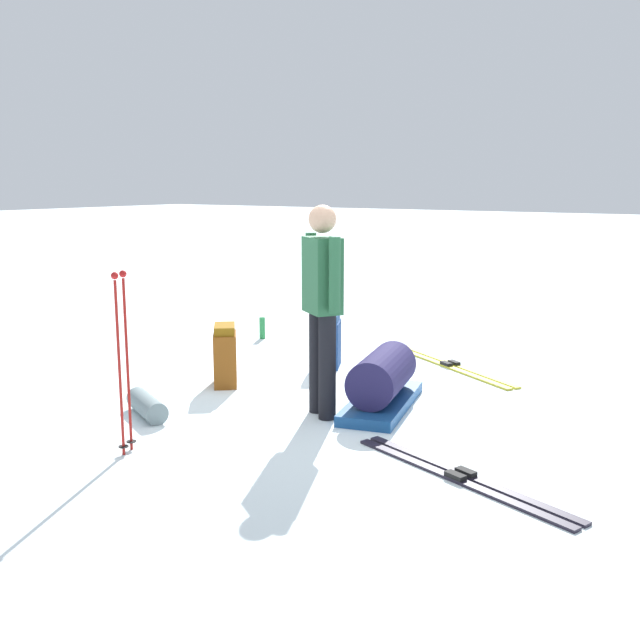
% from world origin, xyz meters
% --- Properties ---
extents(ground_plane, '(80.00, 80.00, 0.00)m').
position_xyz_m(ground_plane, '(0.00, 0.00, 0.00)').
color(ground_plane, white).
extents(skier_standing, '(0.37, 0.49, 1.70)m').
position_xyz_m(skier_standing, '(0.39, 0.27, 0.95)').
color(skier_standing, black).
rests_on(skier_standing, ground_plane).
extents(ski_pair_near, '(0.75, 1.73, 0.05)m').
position_xyz_m(ski_pair_near, '(1.01, 1.73, 0.01)').
color(ski_pair_near, black).
rests_on(ski_pair_near, ground_plane).
extents(ski_pair_far, '(1.14, 1.77, 0.05)m').
position_xyz_m(ski_pair_far, '(-1.67, 0.52, 0.01)').
color(ski_pair_far, gold).
rests_on(ski_pair_far, ground_plane).
extents(backpack_large_dark, '(0.42, 0.40, 0.57)m').
position_xyz_m(backpack_large_dark, '(0.12, -0.97, 0.28)').
color(backpack_large_dark, brown).
rests_on(backpack_large_dark, ground_plane).
extents(backpack_bright, '(0.44, 0.39, 0.55)m').
position_xyz_m(backpack_bright, '(-0.98, -0.55, 0.27)').
color(backpack_bright, navy).
rests_on(backpack_bright, ground_plane).
extents(ski_poles_planted_near, '(0.17, 0.10, 1.28)m').
position_xyz_m(ski_poles_planted_near, '(1.84, -0.43, 0.71)').
color(ski_poles_planted_near, maroon).
rests_on(ski_poles_planted_near, ground_plane).
extents(gear_sled, '(1.30, 0.73, 0.49)m').
position_xyz_m(gear_sled, '(-0.04, 0.59, 0.22)').
color(gear_sled, navy).
rests_on(gear_sled, ground_plane).
extents(sleeping_mat_rolled, '(0.41, 0.57, 0.18)m').
position_xyz_m(sleeping_mat_rolled, '(1.19, -0.90, 0.09)').
color(sleeping_mat_rolled, slate).
rests_on(sleeping_mat_rolled, ground_plane).
extents(thermos_bottle, '(0.07, 0.07, 0.26)m').
position_xyz_m(thermos_bottle, '(-1.71, -1.94, 0.13)').
color(thermos_bottle, '#237B3B').
rests_on(thermos_bottle, ground_plane).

